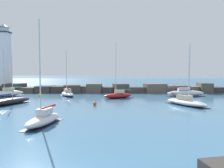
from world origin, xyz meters
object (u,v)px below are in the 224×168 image
(sailboat_moored_2, at_px, (118,95))
(sailboat_moored_5, at_px, (67,93))
(sailboat_moored_7, at_px, (7,93))
(mooring_buoy_orange_near, at_px, (94,103))
(sailboat_moored_3, at_px, (43,119))
(mooring_buoy_far_side, at_px, (40,95))
(lighthouse, at_px, (4,62))
(sailboat_moored_0, at_px, (185,102))
(sailboat_moored_8, at_px, (185,93))
(sailboat_moored_1, at_px, (9,101))

(sailboat_moored_2, relative_size, sailboat_moored_5, 1.11)
(sailboat_moored_7, height_order, mooring_buoy_orange_near, sailboat_moored_7)
(sailboat_moored_3, height_order, mooring_buoy_far_side, sailboat_moored_3)
(sailboat_moored_2, height_order, sailboat_moored_3, sailboat_moored_2)
(lighthouse, height_order, sailboat_moored_0, lighthouse)
(sailboat_moored_5, bearing_deg, lighthouse, 151.90)
(lighthouse, bearing_deg, sailboat_moored_8, -12.99)
(sailboat_moored_1, distance_m, mooring_buoy_orange_near, 13.64)
(sailboat_moored_7, xyz_separation_m, sailboat_moored_8, (37.75, 0.30, 0.02))
(sailboat_moored_8, xyz_separation_m, mooring_buoy_orange_near, (-18.28, -12.55, -0.45))
(sailboat_moored_7, bearing_deg, sailboat_moored_5, 3.20)
(sailboat_moored_2, bearing_deg, sailboat_moored_1, -154.40)
(mooring_buoy_far_side, bearing_deg, sailboat_moored_1, -97.20)
(sailboat_moored_7, bearing_deg, sailboat_moored_2, -7.39)
(sailboat_moored_2, height_order, sailboat_moored_5, sailboat_moored_2)
(sailboat_moored_2, distance_m, sailboat_moored_5, 11.42)
(sailboat_moored_1, bearing_deg, sailboat_moored_5, 61.06)
(lighthouse, height_order, sailboat_moored_3, lighthouse)
(sailboat_moored_1, xyz_separation_m, sailboat_moored_2, (17.49, 8.38, 0.11))
(lighthouse, bearing_deg, sailboat_moored_7, -62.64)
(lighthouse, bearing_deg, sailboat_moored_5, -28.10)
(lighthouse, xyz_separation_m, sailboat_moored_0, (38.88, -22.50, -7.14))
(sailboat_moored_8, distance_m, mooring_buoy_orange_near, 22.18)
(sailboat_moored_2, height_order, sailboat_moored_7, sailboat_moored_2)
(mooring_buoy_orange_near, xyz_separation_m, mooring_buoy_far_side, (-12.25, 11.61, 0.07))
(sailboat_moored_3, height_order, sailboat_moored_8, sailboat_moored_8)
(sailboat_moored_0, xyz_separation_m, sailboat_moored_8, (4.16, 12.57, 0.17))
(sailboat_moored_1, relative_size, sailboat_moored_7, 0.85)
(sailboat_moored_7, bearing_deg, mooring_buoy_orange_near, -32.17)
(sailboat_moored_0, xyz_separation_m, sailboat_moored_7, (-33.59, 12.27, 0.16))
(sailboat_moored_1, distance_m, sailboat_moored_3, 16.31)
(lighthouse, height_order, sailboat_moored_2, lighthouse)
(sailboat_moored_5, relative_size, mooring_buoy_far_side, 10.70)
(mooring_buoy_orange_near, bearing_deg, sailboat_moored_8, 34.47)
(mooring_buoy_far_side, bearing_deg, lighthouse, 139.03)
(sailboat_moored_8, bearing_deg, sailboat_moored_5, 179.09)
(sailboat_moored_3, bearing_deg, sailboat_moored_7, 122.02)
(sailboat_moored_5, bearing_deg, sailboat_moored_0, -31.65)
(sailboat_moored_1, bearing_deg, mooring_buoy_orange_near, -3.53)
(mooring_buoy_orange_near, bearing_deg, sailboat_moored_5, 118.11)
(sailboat_moored_7, bearing_deg, sailboat_moored_1, -62.81)
(sailboat_moored_0, xyz_separation_m, mooring_buoy_far_side, (-26.37, 11.63, -0.21))
(mooring_buoy_far_side, bearing_deg, sailboat_moored_7, 174.99)
(sailboat_moored_8, height_order, mooring_buoy_far_side, sailboat_moored_8)
(sailboat_moored_0, distance_m, sailboat_moored_2, 13.79)
(sailboat_moored_0, height_order, mooring_buoy_far_side, sailboat_moored_0)
(sailboat_moored_7, height_order, mooring_buoy_far_side, sailboat_moored_7)
(sailboat_moored_0, bearing_deg, mooring_buoy_far_side, 156.20)
(sailboat_moored_0, relative_size, sailboat_moored_5, 0.97)
(lighthouse, xyz_separation_m, sailboat_moored_3, (20.70, -34.86, -7.11))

